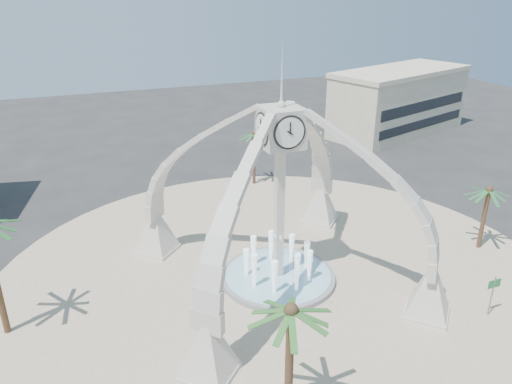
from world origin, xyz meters
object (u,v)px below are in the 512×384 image
object	(u,v)px
palm_east	(489,191)
street_sign	(493,288)
clock_tower	(280,195)
palm_south	(291,312)
palm_north	(254,134)
fountain	(278,276)

from	to	relation	value
palm_east	street_sign	world-z (taller)	palm_east
clock_tower	palm_south	bearing A→B (deg)	-111.45
palm_north	street_sign	xyz separation A→B (m)	(5.74, -25.85, -3.29)
clock_tower	palm_east	world-z (taller)	clock_tower
palm_east	street_sign	size ratio (longest dim) A/B	1.99
fountain	palm_south	size ratio (longest dim) A/B	1.14
clock_tower	palm_north	bearing A→B (deg)	74.22
palm_south	street_sign	size ratio (longest dim) A/B	2.50
fountain	palm_south	world-z (taller)	palm_south
clock_tower	palm_north	distance (m)	18.04
fountain	clock_tower	bearing A→B (deg)	-90.00
palm_east	palm_north	distance (m)	22.18
fountain	palm_east	xyz separation A→B (m)	(16.53, -1.56, 4.59)
palm_north	palm_south	distance (m)	29.99
clock_tower	palm_south	world-z (taller)	clock_tower
palm_north	fountain	bearing A→B (deg)	-105.78
clock_tower	fountain	bearing A→B (deg)	90.00
palm_south	street_sign	distance (m)	15.81
fountain	palm_south	bearing A→B (deg)	-111.45
fountain	palm_east	world-z (taller)	palm_east
palm_north	palm_east	bearing A→B (deg)	-58.36
palm_south	street_sign	bearing A→B (deg)	10.03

